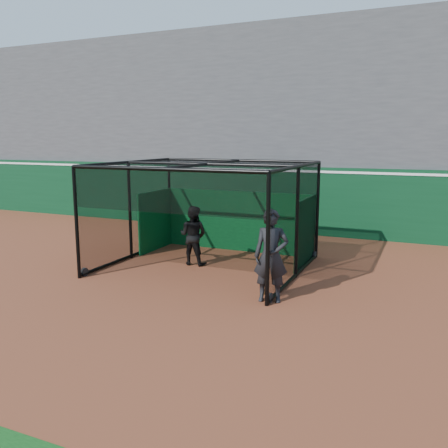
% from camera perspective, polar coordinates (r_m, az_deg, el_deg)
% --- Properties ---
extents(ground, '(120.00, 120.00, 0.00)m').
position_cam_1_polar(ground, '(11.03, -8.91, -8.52)').
color(ground, brown).
rests_on(ground, ground).
extents(outfield_wall, '(50.00, 0.50, 2.50)m').
position_cam_1_polar(outfield_wall, '(18.32, 5.45, 3.18)').
color(outfield_wall, '#0A381C').
rests_on(outfield_wall, ground).
extents(grandstand, '(50.00, 7.85, 8.95)m').
position_cam_1_polar(grandstand, '(21.81, 8.81, 12.62)').
color(grandstand, '#4C4C4F').
rests_on(grandstand, ground).
extents(batting_cage, '(5.15, 4.70, 2.85)m').
position_cam_1_polar(batting_cage, '(12.99, -2.04, 0.91)').
color(batting_cage, black).
rests_on(batting_cage, ground).
extents(batter, '(0.83, 0.65, 1.68)m').
position_cam_1_polar(batter, '(13.37, -3.75, -1.37)').
color(batter, black).
rests_on(batter, ground).
extents(on_deck_player, '(0.84, 0.64, 2.04)m').
position_cam_1_polar(on_deck_player, '(10.33, 5.68, -3.84)').
color(on_deck_player, black).
rests_on(on_deck_player, ground).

